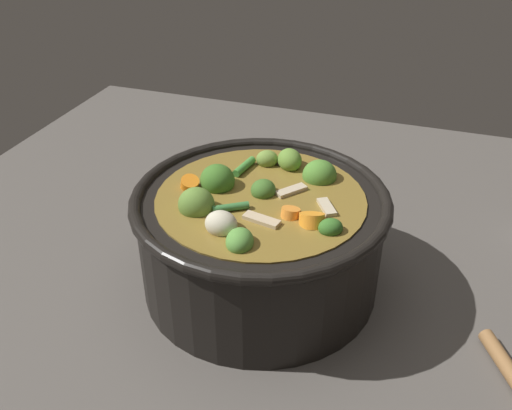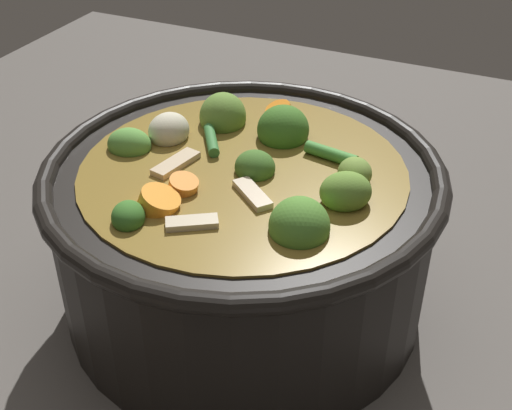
% 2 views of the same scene
% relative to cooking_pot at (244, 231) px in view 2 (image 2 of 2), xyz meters
% --- Properties ---
extents(ground_plane, '(1.10, 1.10, 0.00)m').
position_rel_cooking_pot_xyz_m(ground_plane, '(-0.00, 0.00, -0.07)').
color(ground_plane, '#514C47').
extents(cooking_pot, '(0.30, 0.30, 0.15)m').
position_rel_cooking_pot_xyz_m(cooking_pot, '(0.00, 0.00, 0.00)').
color(cooking_pot, black).
rests_on(cooking_pot, ground_plane).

